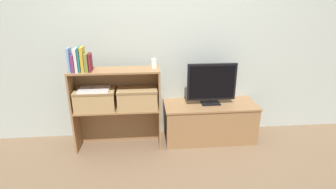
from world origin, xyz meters
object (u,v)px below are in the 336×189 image
tv_stand (209,121)px  book_plum (74,63)px  book_maroon (90,62)px  book_ivory (77,60)px  book_olive (87,62)px  storage_basket_left (95,99)px  baby_monitor (154,64)px  tv (212,83)px  book_mustard (83,59)px  storage_basket_right (137,98)px  book_skyblue (70,60)px  book_teal (80,59)px  laptop (94,89)px

tv_stand → book_plum: book_plum is taller
book_maroon → book_ivory: bearing=180.0°
book_olive → storage_basket_left: book_olive is taller
tv_stand → baby_monitor: size_ratio=7.98×
book_plum → book_olive: size_ratio=0.95×
tv → book_ivory: 1.51m
baby_monitor → storage_basket_left: 0.76m
book_mustard → storage_basket_right: 0.71m
book_mustard → tv: bearing=4.7°
baby_monitor → book_skyblue: bearing=-177.4°
book_teal → book_maroon: size_ratio=1.36×
book_ivory → tv_stand: bearing=4.6°
book_skyblue → book_mustard: bearing=0.0°
book_maroon → tv_stand: bearing=5.0°
baby_monitor → laptop: baby_monitor is taller
tv → storage_basket_right: (-0.86, -0.09, -0.11)m
book_plum → laptop: (0.17, 0.02, -0.30)m
book_teal → storage_basket_right: 0.73m
tv → book_maroon: 1.37m
book_teal → book_maroon: book_teal is taller
book_skyblue → baby_monitor: (0.86, 0.04, -0.07)m
book_ivory → laptop: 0.36m
book_skyblue → storage_basket_left: size_ratio=0.56×
book_skyblue → book_teal: book_teal is taller
tv_stand → laptop: bearing=-176.0°
tv_stand → storage_basket_right: storage_basket_right is taller
storage_basket_left → storage_basket_right: size_ratio=1.00×
tv_stand → laptop: (-1.32, -0.09, 0.49)m
tv → book_teal: size_ratio=2.29×
book_mustard → laptop: (0.08, 0.02, -0.34)m
storage_basket_right → laptop: 0.48m
book_mustard → book_maroon: bearing=0.0°
book_plum → storage_basket_right: size_ratio=0.41×
tv → book_plum: bearing=-175.6°
tv → book_skyblue: book_skyblue is taller
book_mustard → storage_basket_right: (0.54, 0.02, -0.45)m
book_teal → storage_basket_left: book_teal is taller
tv → baby_monitor: 0.72m
book_ivory → baby_monitor: bearing=2.8°
tv_stand → book_teal: (-1.43, -0.12, 0.83)m
storage_basket_left → baby_monitor: bearing=1.3°
tv → storage_basket_left: bearing=-176.0°
storage_basket_right → tv_stand: bearing=6.2°
book_plum → laptop: book_plum is taller
tv → book_maroon: book_maroon is taller
storage_basket_left → laptop: 0.11m
storage_basket_left → book_maroon: bearing=-101.0°
tv → laptop: 1.33m
tv_stand → tv: tv is taller
book_skyblue → book_mustard: size_ratio=0.97×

